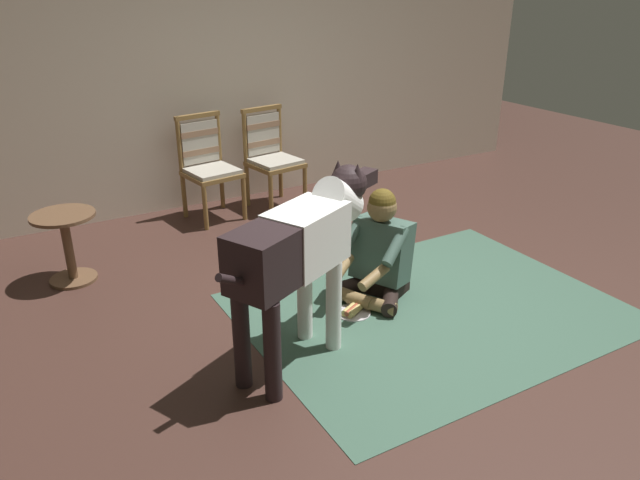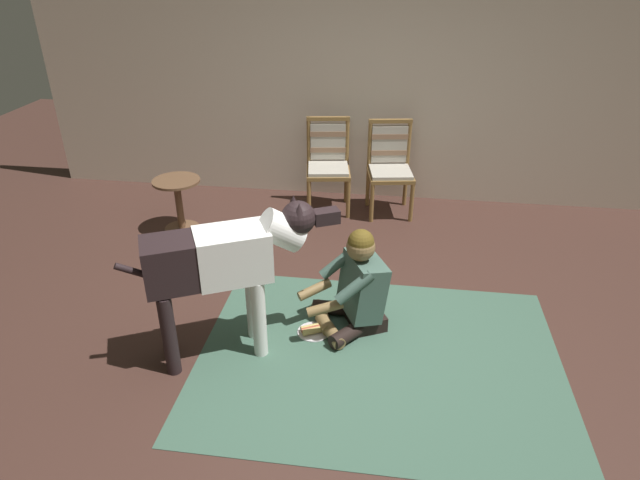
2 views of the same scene
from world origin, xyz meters
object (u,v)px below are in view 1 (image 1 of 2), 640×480
Objects in this scene: large_dog at (301,246)px; round_side_table at (67,241)px; dining_chair_right_of_pair at (270,153)px; person_sitting_on_floor at (378,254)px; hot_dog_on_plate at (353,310)px; dining_chair_left_of_pair at (207,162)px.

round_side_table is (-1.05, 1.77, -0.41)m from large_dog.
dining_chair_right_of_pair is 1.21× the size of person_sitting_on_floor.
dining_chair_right_of_pair is at bearing 68.21° from large_dog.
large_dog reaches higher than person_sitting_on_floor.
large_dog reaches higher than dining_chair_right_of_pair.
round_side_table reaches higher than hot_dog_on_plate.
large_dog is at bearing -59.37° from round_side_table.
hot_dog_on_plate is (0.18, -2.29, -0.52)m from dining_chair_left_of_pair.
large_dog reaches higher than round_side_table.
hot_dog_on_plate is 2.21m from round_side_table.
large_dog reaches higher than hot_dog_on_plate.
person_sitting_on_floor reaches higher than hot_dog_on_plate.
dining_chair_right_of_pair is at bearing 78.22° from hot_dog_on_plate.
dining_chair_right_of_pair is 2.76m from large_dog.
person_sitting_on_floor is 2.33m from round_side_table.
person_sitting_on_floor reaches higher than round_side_table.
dining_chair_right_of_pair is at bearing 85.24° from person_sitting_on_floor.
hot_dog_on_plate is at bearing 26.01° from large_dog.
dining_chair_left_of_pair is 2.21m from person_sitting_on_floor.
round_side_table is (-1.89, 1.36, -0.00)m from person_sitting_on_floor.
dining_chair_right_of_pair is (0.66, -0.00, 0.00)m from dining_chair_left_of_pair.
large_dog is at bearing -153.99° from person_sitting_on_floor.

